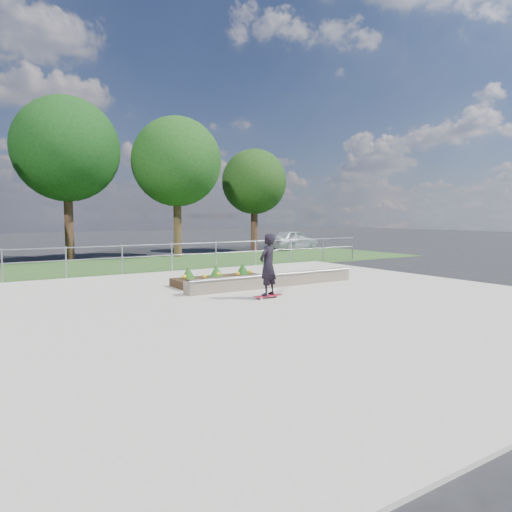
% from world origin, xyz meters
% --- Properties ---
extents(ground, '(120.00, 120.00, 0.00)m').
position_xyz_m(ground, '(0.00, 0.00, 0.00)').
color(ground, black).
rests_on(ground, ground).
extents(grass_verge, '(30.00, 8.00, 0.02)m').
position_xyz_m(grass_verge, '(0.00, 11.00, 0.01)').
color(grass_verge, '#25461C').
rests_on(grass_verge, ground).
extents(concrete_slab, '(15.00, 15.00, 0.06)m').
position_xyz_m(concrete_slab, '(0.00, 0.00, 0.03)').
color(concrete_slab, '#9F9B8D').
rests_on(concrete_slab, ground).
extents(fence, '(20.06, 0.06, 1.20)m').
position_xyz_m(fence, '(0.00, 7.50, 0.77)').
color(fence, '#97999F').
rests_on(fence, ground).
extents(tree_mid_left, '(5.25, 5.25, 8.25)m').
position_xyz_m(tree_mid_left, '(-2.50, 15.00, 5.61)').
color(tree_mid_left, black).
rests_on(tree_mid_left, ground).
extents(tree_mid_right, '(4.90, 4.90, 7.70)m').
position_xyz_m(tree_mid_right, '(3.00, 14.00, 5.23)').
color(tree_mid_right, '#342515').
rests_on(tree_mid_right, ground).
extents(tree_far_right, '(4.20, 4.20, 6.60)m').
position_xyz_m(tree_far_right, '(9.00, 15.50, 4.48)').
color(tree_far_right, '#311C13').
rests_on(tree_far_right, ground).
extents(grind_ledge, '(6.00, 0.44, 0.43)m').
position_xyz_m(grind_ledge, '(1.14, 1.90, 0.26)').
color(grind_ledge, brown).
rests_on(grind_ledge, concrete_slab).
extents(planter_bed, '(3.00, 1.20, 0.61)m').
position_xyz_m(planter_bed, '(-0.10, 3.24, 0.24)').
color(planter_bed, black).
rests_on(planter_bed, concrete_slab).
extents(skateboarder, '(0.80, 0.61, 1.75)m').
position_xyz_m(skateboarder, '(-0.18, 0.31, 0.97)').
color(skateboarder, silver).
rests_on(skateboarder, concrete_slab).
extents(parked_car, '(4.18, 2.33, 1.34)m').
position_xyz_m(parked_car, '(11.80, 14.97, 0.67)').
color(parked_car, silver).
rests_on(parked_car, ground).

